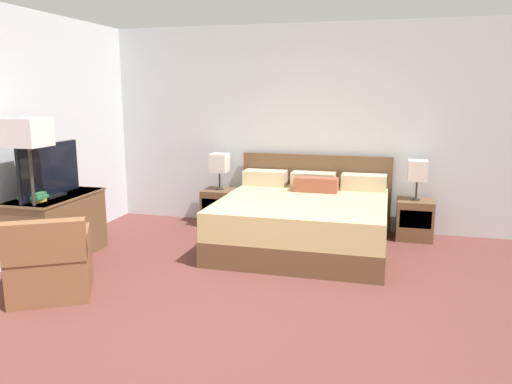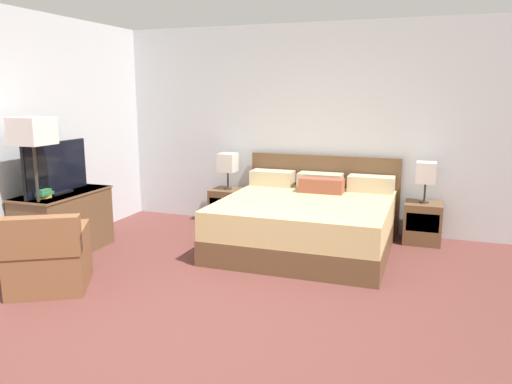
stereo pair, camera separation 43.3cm
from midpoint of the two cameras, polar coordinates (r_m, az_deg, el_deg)
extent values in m
plane|color=brown|center=(4.11, -8.35, -15.35)|extent=(9.85, 9.85, 0.00)
cube|color=silver|center=(6.85, 2.39, 7.39)|extent=(6.31, 0.06, 2.72)
cube|color=silver|center=(6.24, -26.04, 5.86)|extent=(0.06, 5.08, 2.72)
cube|color=brown|center=(5.96, 3.25, -5.21)|extent=(1.94, 1.91, 0.28)
cube|color=#D6BC7F|center=(5.88, 3.28, -2.41)|extent=(1.92, 1.89, 0.32)
cube|color=brown|center=(6.80, 4.97, 0.04)|extent=(2.01, 0.05, 1.01)
cube|color=#C6B28E|center=(6.72, -0.79, 1.62)|extent=(0.57, 0.28, 0.20)
cube|color=#C6B28E|center=(6.58, 4.70, 1.36)|extent=(0.57, 0.28, 0.20)
cube|color=#C6B28E|center=(6.50, 10.38, 1.09)|extent=(0.57, 0.28, 0.20)
cube|color=brown|center=(6.31, 4.95, 0.83)|extent=(0.54, 0.22, 0.18)
cube|color=brown|center=(7.00, -5.90, -1.76)|extent=(0.45, 0.42, 0.51)
cube|color=#473120|center=(6.80, -6.53, -1.73)|extent=(0.38, 0.01, 0.22)
cube|color=brown|center=(6.56, 15.88, -3.05)|extent=(0.45, 0.42, 0.51)
cube|color=#473120|center=(6.35, 15.92, -3.06)|extent=(0.38, 0.01, 0.22)
cylinder|color=#332D28|center=(6.95, -5.95, 0.34)|extent=(0.11, 0.11, 0.02)
cylinder|color=#332D28|center=(6.93, -5.97, 1.34)|extent=(0.02, 0.02, 0.23)
cube|color=silver|center=(6.89, -6.01, 3.32)|extent=(0.23, 0.23, 0.25)
cylinder|color=#332D28|center=(6.50, 16.01, -0.81)|extent=(0.11, 0.11, 0.02)
cylinder|color=#332D28|center=(6.48, 16.07, 0.26)|extent=(0.02, 0.02, 0.23)
cube|color=silver|center=(6.44, 16.18, 2.37)|extent=(0.23, 0.23, 0.25)
cube|color=brown|center=(6.08, -23.66, -3.70)|extent=(0.56, 1.09, 0.72)
cube|color=brown|center=(6.00, -23.92, -0.50)|extent=(0.58, 1.12, 0.02)
cube|color=black|center=(5.95, -24.28, -0.40)|extent=(0.18, 0.30, 0.02)
cube|color=black|center=(5.91, -24.51, 2.30)|extent=(0.04, 0.96, 0.57)
cube|color=black|center=(5.89, -24.36, 2.29)|extent=(0.01, 0.93, 0.55)
cube|color=gold|center=(5.75, -25.98, -0.85)|extent=(0.22, 0.19, 0.03)
cube|color=#2D7042|center=(5.76, -26.12, -0.52)|extent=(0.25, 0.20, 0.03)
cube|color=#2D7042|center=(5.75, -26.07, -0.23)|extent=(0.20, 0.16, 0.03)
cube|color=brown|center=(5.10, -24.60, -8.44)|extent=(0.93, 0.93, 0.40)
cube|color=brown|center=(4.73, -25.50, -5.18)|extent=(0.67, 0.48, 0.36)
cube|color=brown|center=(5.07, -28.17, -5.42)|extent=(0.39, 0.59, 0.18)
cube|color=brown|center=(4.97, -21.52, -5.18)|extent=(0.39, 0.59, 0.18)
cylinder|color=#332D28|center=(5.74, -25.46, -8.31)|extent=(0.28, 0.28, 0.02)
cylinder|color=#332D28|center=(5.57, -26.03, -1.93)|extent=(0.03, 0.03, 1.29)
cube|color=silver|center=(5.46, -26.75, 6.10)|extent=(0.35, 0.35, 0.28)
camera|label=1|loc=(0.22, -92.25, -0.45)|focal=35.00mm
camera|label=2|loc=(0.22, 87.75, 0.45)|focal=35.00mm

